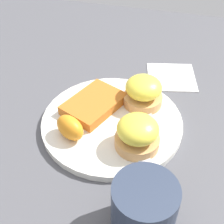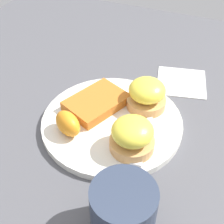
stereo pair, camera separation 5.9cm
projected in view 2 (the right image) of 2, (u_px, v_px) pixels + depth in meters
The scene contains 9 objects.
ground_plane at pixel (112, 125), 0.62m from camera, with size 1.10×1.10×0.00m, color #4C4C51.
plate at pixel (112, 122), 0.61m from camera, with size 0.27×0.27×0.01m, color silver.
sandwich_benedict_left at pixel (132, 136), 0.53m from camera, with size 0.08×0.08×0.06m.
sandwich_benedict_right at pixel (147, 95), 0.62m from camera, with size 0.08×0.08×0.06m.
hashbrown_patty at pixel (97, 102), 0.63m from camera, with size 0.12×0.08×0.02m, color #BC6723.
orange_wedge at pixel (68, 123), 0.57m from camera, with size 0.06×0.04×0.04m, color orange.
fork at pixel (146, 131), 0.58m from camera, with size 0.20×0.03×0.00m.
cup at pixel (123, 212), 0.43m from camera, with size 0.12×0.09×0.09m.
napkin at pixel (181, 82), 0.72m from camera, with size 0.11×0.11×0.00m, color white.
Camera 2 is at (0.41, 0.17, 0.43)m, focal length 50.00 mm.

